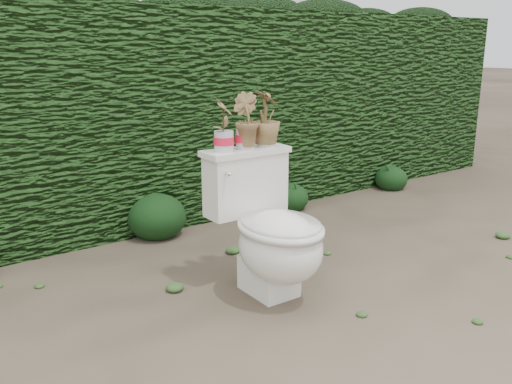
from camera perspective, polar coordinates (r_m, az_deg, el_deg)
ground at (r=3.08m, az=-2.91°, el=-10.32°), size 60.00×60.00×0.00m
hedge at (r=4.25m, az=-14.92°, el=7.58°), size 8.00×1.00×1.60m
toilet at (r=2.91m, az=1.60°, el=-4.29°), size 0.50×0.68×0.78m
potted_plant_left at (r=2.90m, az=-3.43°, el=7.01°), size 0.17×0.18×0.28m
potted_plant_center at (r=2.97m, az=-1.15°, el=7.36°), size 0.14×0.17×0.29m
potted_plant_right at (r=3.05m, az=1.08°, el=7.65°), size 0.20×0.20×0.30m
liriope_clump_2 at (r=3.93m, az=-10.43°, el=-2.20°), size 0.42×0.42×0.34m
liriope_clump_3 at (r=4.52m, az=3.62°, el=-0.27°), size 0.31×0.31×0.24m
liriope_clump_4 at (r=5.32m, az=14.06°, el=1.65°), size 0.31×0.31×0.25m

